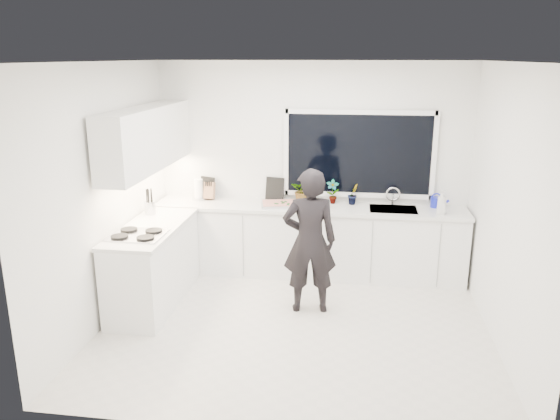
# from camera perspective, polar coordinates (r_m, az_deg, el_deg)

# --- Properties ---
(floor) EXTENTS (4.00, 3.50, 0.02)m
(floor) POSITION_cam_1_polar(r_m,az_deg,el_deg) (5.91, 1.60, -12.03)
(floor) COLOR beige
(floor) RESTS_ON ground
(wall_back) EXTENTS (4.00, 0.02, 2.70)m
(wall_back) POSITION_cam_1_polar(r_m,az_deg,el_deg) (7.12, 3.32, 4.44)
(wall_back) COLOR white
(wall_back) RESTS_ON ground
(wall_left) EXTENTS (0.02, 3.50, 2.70)m
(wall_left) POSITION_cam_1_polar(r_m,az_deg,el_deg) (5.97, -17.82, 1.47)
(wall_left) COLOR white
(wall_left) RESTS_ON ground
(wall_right) EXTENTS (0.02, 3.50, 2.70)m
(wall_right) POSITION_cam_1_polar(r_m,az_deg,el_deg) (5.57, 22.73, -0.02)
(wall_right) COLOR white
(wall_right) RESTS_ON ground
(ceiling) EXTENTS (4.00, 3.50, 0.02)m
(ceiling) POSITION_cam_1_polar(r_m,az_deg,el_deg) (5.23, 1.84, 15.35)
(ceiling) COLOR white
(ceiling) RESTS_ON wall_back
(window) EXTENTS (1.80, 0.02, 1.00)m
(window) POSITION_cam_1_polar(r_m,az_deg,el_deg) (7.03, 8.23, 5.80)
(window) COLOR black
(window) RESTS_ON wall_back
(base_cabinets_back) EXTENTS (3.92, 0.58, 0.88)m
(base_cabinets_back) POSITION_cam_1_polar(r_m,az_deg,el_deg) (7.06, 2.99, -3.32)
(base_cabinets_back) COLOR white
(base_cabinets_back) RESTS_ON floor
(base_cabinets_left) EXTENTS (0.58, 1.60, 0.88)m
(base_cabinets_left) POSITION_cam_1_polar(r_m,az_deg,el_deg) (6.42, -13.05, -5.73)
(base_cabinets_left) COLOR white
(base_cabinets_left) RESTS_ON floor
(countertop_back) EXTENTS (3.94, 0.62, 0.04)m
(countertop_back) POSITION_cam_1_polar(r_m,az_deg,el_deg) (6.91, 3.04, 0.26)
(countertop_back) COLOR silver
(countertop_back) RESTS_ON base_cabinets_back
(countertop_left) EXTENTS (0.62, 1.60, 0.04)m
(countertop_left) POSITION_cam_1_polar(r_m,az_deg,el_deg) (6.27, -13.31, -1.81)
(countertop_left) COLOR silver
(countertop_left) RESTS_ON base_cabinets_left
(upper_cabinets) EXTENTS (0.34, 2.10, 0.70)m
(upper_cabinets) POSITION_cam_1_polar(r_m,az_deg,el_deg) (6.42, -13.72, 7.29)
(upper_cabinets) COLOR white
(upper_cabinets) RESTS_ON wall_left
(sink) EXTENTS (0.58, 0.42, 0.14)m
(sink) POSITION_cam_1_polar(r_m,az_deg,el_deg) (6.92, 11.72, -0.29)
(sink) COLOR silver
(sink) RESTS_ON countertop_back
(faucet) EXTENTS (0.03, 0.03, 0.22)m
(faucet) POSITION_cam_1_polar(r_m,az_deg,el_deg) (7.08, 11.71, 1.40)
(faucet) COLOR silver
(faucet) RESTS_ON countertop_back
(stovetop) EXTENTS (0.56, 0.48, 0.03)m
(stovetop) POSITION_cam_1_polar(r_m,az_deg,el_deg) (5.96, -14.71, -2.48)
(stovetop) COLOR black
(stovetop) RESTS_ON countertop_left
(person) EXTENTS (0.65, 0.48, 1.62)m
(person) POSITION_cam_1_polar(r_m,az_deg,el_deg) (5.94, 3.11, -3.28)
(person) COLOR black
(person) RESTS_ON floor
(pizza_tray) EXTENTS (0.55, 0.46, 0.03)m
(pizza_tray) POSITION_cam_1_polar(r_m,az_deg,el_deg) (6.93, 0.02, 0.61)
(pizza_tray) COLOR silver
(pizza_tray) RESTS_ON countertop_back
(pizza) EXTENTS (0.50, 0.40, 0.01)m
(pizza) POSITION_cam_1_polar(r_m,az_deg,el_deg) (6.92, 0.02, 0.75)
(pizza) COLOR red
(pizza) RESTS_ON pizza_tray
(watering_can) EXTENTS (0.17, 0.17, 0.13)m
(watering_can) POSITION_cam_1_polar(r_m,az_deg,el_deg) (7.10, 16.00, 0.79)
(watering_can) COLOR #131BB5
(watering_can) RESTS_ON countertop_back
(paper_towel_roll) EXTENTS (0.12, 0.12, 0.26)m
(paper_towel_roll) POSITION_cam_1_polar(r_m,az_deg,el_deg) (7.25, -8.50, 2.07)
(paper_towel_roll) COLOR white
(paper_towel_roll) RESTS_ON countertop_back
(knife_block) EXTENTS (0.13, 0.11, 0.22)m
(knife_block) POSITION_cam_1_polar(r_m,az_deg,el_deg) (7.26, -7.38, 1.96)
(knife_block) COLOR #A1794B
(knife_block) RESTS_ON countertop_back
(utensil_crock) EXTENTS (0.13, 0.13, 0.16)m
(utensil_crock) POSITION_cam_1_polar(r_m,az_deg,el_deg) (6.70, -13.42, 0.23)
(utensil_crock) COLOR #AFAFB3
(utensil_crock) RESTS_ON countertop_left
(picture_frame_large) EXTENTS (0.21, 0.10, 0.28)m
(picture_frame_large) POSITION_cam_1_polar(r_m,az_deg,el_deg) (7.36, -7.61, 2.39)
(picture_frame_large) COLOR black
(picture_frame_large) RESTS_ON countertop_back
(picture_frame_small) EXTENTS (0.25, 0.08, 0.30)m
(picture_frame_small) POSITION_cam_1_polar(r_m,az_deg,el_deg) (7.17, -0.55, 2.25)
(picture_frame_small) COLOR black
(picture_frame_small) RESTS_ON countertop_back
(herb_plants) EXTENTS (0.88, 0.29, 0.32)m
(herb_plants) POSITION_cam_1_polar(r_m,az_deg,el_deg) (7.03, 3.62, 2.00)
(herb_plants) COLOR #26662D
(herb_plants) RESTS_ON countertop_back
(soap_bottles) EXTENTS (0.16, 0.16, 0.30)m
(soap_bottles) POSITION_cam_1_polar(r_m,az_deg,el_deg) (6.79, 16.55, 0.67)
(soap_bottles) COLOR #D8BF66
(soap_bottles) RESTS_ON countertop_back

